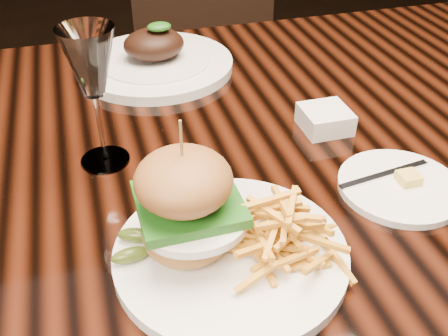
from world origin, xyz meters
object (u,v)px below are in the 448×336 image
object	(u,v)px
burger_plate	(228,227)
chair_far	(208,39)
far_dish	(155,60)
dining_table	(240,178)
wine_glass	(91,67)

from	to	relation	value
burger_plate	chair_far	bearing A→B (deg)	87.57
far_dish	chair_far	xyz separation A→B (m)	(0.26, 0.62, -0.23)
burger_plate	far_dish	size ratio (longest dim) A/B	0.90
dining_table	burger_plate	distance (m)	0.28
chair_far	wine_glass	bearing A→B (deg)	-106.00
far_dish	wine_glass	bearing A→B (deg)	-113.56
dining_table	far_dish	size ratio (longest dim) A/B	5.55
wine_glass	far_dish	distance (m)	0.33
far_dish	chair_far	world-z (taller)	chair_far
burger_plate	wine_glass	world-z (taller)	wine_glass
far_dish	chair_far	distance (m)	0.71
dining_table	wine_glass	distance (m)	0.30
wine_glass	far_dish	bearing A→B (deg)	66.44
wine_glass	chair_far	size ratio (longest dim) A/B	0.21
dining_table	wine_glass	world-z (taller)	wine_glass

